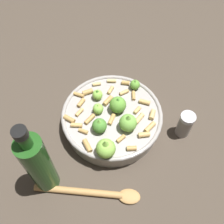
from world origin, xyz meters
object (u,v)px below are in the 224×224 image
olive_oil_bottle (39,164)px  wooden_spoon (93,193)px  cooking_pan (112,118)px  pepper_shaker (185,125)px

olive_oil_bottle → wooden_spoon: olive_oil_bottle is taller
cooking_pan → olive_oil_bottle: size_ratio=1.06×
pepper_shaker → olive_oil_bottle: olive_oil_bottle is taller
pepper_shaker → wooden_spoon: size_ratio=0.39×
wooden_spoon → cooking_pan: bearing=-57.4°
cooking_pan → olive_oil_bottle: olive_oil_bottle is taller
pepper_shaker → olive_oil_bottle: (0.14, 0.34, 0.07)m
cooking_pan → wooden_spoon: size_ratio=1.27×
wooden_spoon → olive_oil_bottle: bearing=30.4°
cooking_pan → wooden_spoon: bearing=122.6°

